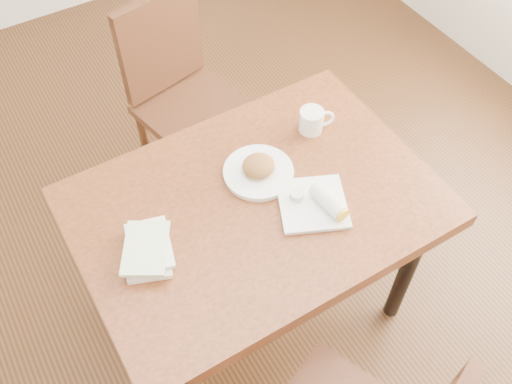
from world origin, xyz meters
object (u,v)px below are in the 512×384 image
chair_far (181,89)px  plate_scone (258,170)px  coffee_mug (313,120)px  plate_burrito (317,203)px  book_stack (148,249)px  table (256,216)px

chair_far → plate_scone: (-0.05, -0.73, 0.23)m
coffee_mug → plate_burrito: 0.35m
plate_burrito → chair_far: bearing=92.5°
plate_scone → book_stack: bearing=-167.9°
table → plate_burrito: size_ratio=4.11×
coffee_mug → book_stack: size_ratio=0.54×
table → plate_burrito: plate_burrito is taller
book_stack → chair_far: bearing=59.1°
plate_burrito → coffee_mug: bearing=58.3°
chair_far → plate_scone: bearing=-93.9°
chair_far → plate_scone: size_ratio=4.00×
table → plate_burrito: 0.23m
chair_far → book_stack: (-0.50, -0.83, 0.23)m
table → coffee_mug: coffee_mug is taller
table → plate_scone: 0.16m
chair_far → coffee_mug: chair_far is taller
plate_burrito → book_stack: size_ratio=1.22×
coffee_mug → plate_scone: bearing=-163.0°
book_stack → table: bearing=0.4°
table → chair_far: 0.84m
table → coffee_mug: size_ratio=9.30×
plate_burrito → table: bearing=142.4°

